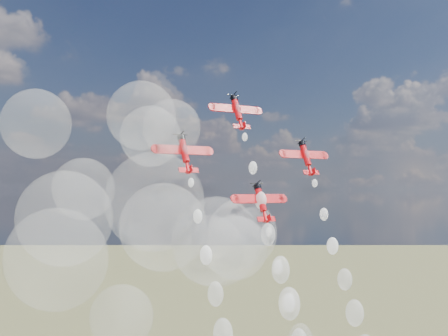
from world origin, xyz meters
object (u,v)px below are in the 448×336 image
plane_lead (237,111)px  plane_left (185,153)px  plane_right (306,157)px  plane_slot (261,202)px

plane_lead → plane_left: 18.38m
plane_lead → plane_right: plane_lead is taller
plane_slot → plane_lead: bearing=90.0°
plane_right → plane_slot: size_ratio=1.00×
plane_lead → plane_left: (-15.05, -4.41, -9.57)m
plane_left → plane_slot: (15.05, -4.41, -9.57)m
plane_right → plane_slot: plane_right is taller
plane_right → plane_slot: (-15.05, -4.41, -9.57)m
plane_left → plane_slot: bearing=-16.3°
plane_left → plane_slot: size_ratio=1.00×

